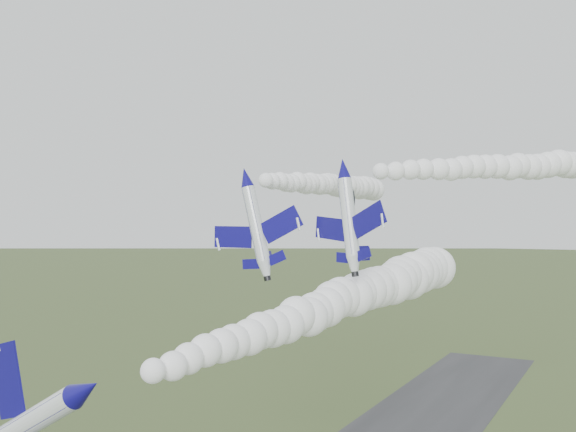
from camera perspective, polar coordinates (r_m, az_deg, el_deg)
jet_lead at (r=42.87m, az=-17.66°, el=-14.54°), size 5.79×14.05×10.25m
smoke_trail_jet_lead at (r=66.52m, az=4.58°, el=-7.60°), size 8.51×56.65×5.64m
jet_pair_left at (r=72.11m, az=-3.82°, el=3.48°), size 10.65×12.99×3.82m
smoke_trail_jet_pair_left at (r=106.11m, az=4.09°, el=2.73°), size 11.71×65.31×4.62m
jet_pair_right at (r=66.50m, az=4.88°, el=4.26°), size 10.09×11.69×3.27m
smoke_trail_jet_pair_right at (r=96.51m, az=21.71°, el=4.21°), size 32.34×66.02×4.85m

